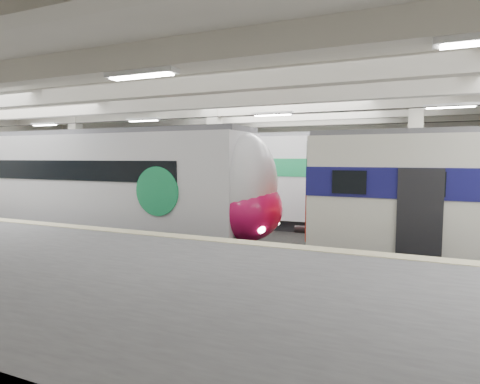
% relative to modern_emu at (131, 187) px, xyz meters
% --- Properties ---
extents(station_hall, '(36.00, 24.00, 5.75)m').
position_rel_modern_emu_xyz_m(station_hall, '(5.17, -1.74, 1.10)').
color(station_hall, black).
rests_on(station_hall, ground).
extents(modern_emu, '(13.43, 2.77, 4.35)m').
position_rel_modern_emu_xyz_m(modern_emu, '(0.00, 0.00, 0.00)').
color(modern_emu, silver).
rests_on(modern_emu, ground).
extents(far_train, '(13.72, 2.82, 4.39)m').
position_rel_modern_emu_xyz_m(far_train, '(1.01, 5.50, 0.13)').
color(far_train, silver).
rests_on(far_train, ground).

